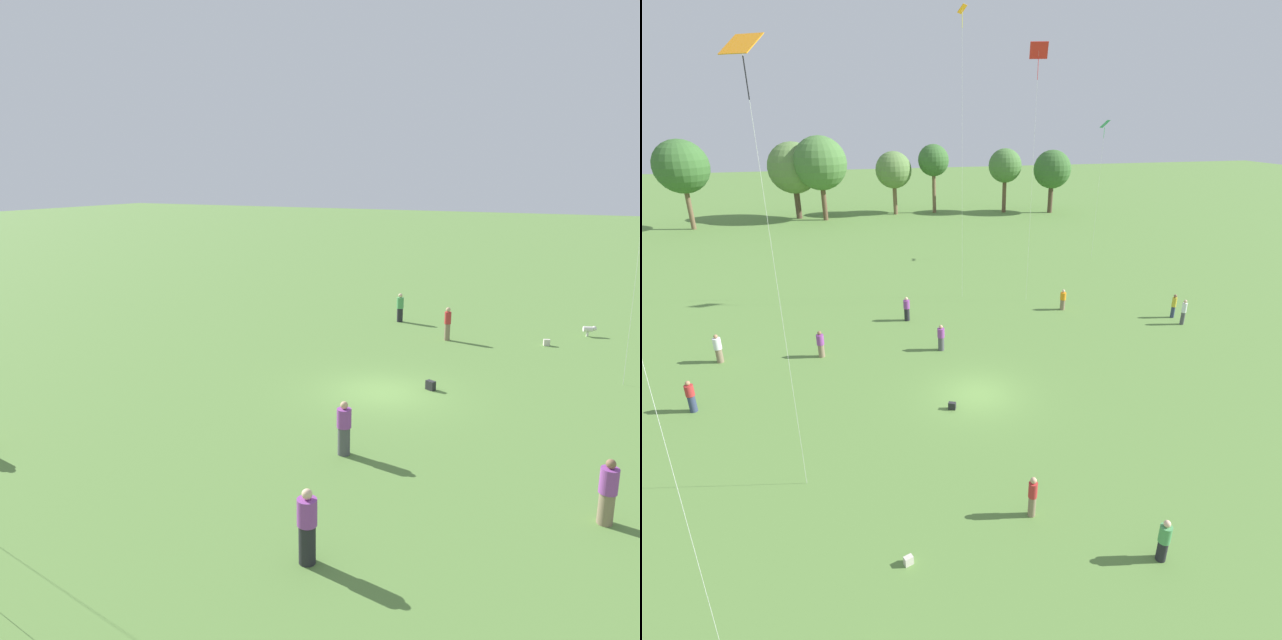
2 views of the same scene
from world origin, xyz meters
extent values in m
plane|color=#5B843D|center=(0.00, 0.00, 0.00)|extent=(240.00, 240.00, 0.00)
cylinder|color=#4C4C51|center=(-0.91, 5.80, 0.45)|extent=(0.43, 0.43, 0.89)
cylinder|color=purple|center=(-0.91, 5.80, 1.19)|extent=(0.50, 0.50, 0.59)
sphere|color=tan|center=(-0.91, 5.80, 1.61)|extent=(0.24, 0.24, 0.24)
cylinder|color=#232328|center=(-2.42, 11.19, 0.47)|extent=(0.51, 0.51, 0.94)
cylinder|color=purple|center=(-2.42, 11.19, 1.25)|extent=(0.60, 0.60, 0.62)
sphere|color=beige|center=(-2.42, 11.19, 1.68)|extent=(0.24, 0.24, 0.24)
cylinder|color=#847056|center=(-8.31, 6.53, 0.42)|extent=(0.53, 0.53, 0.83)
cylinder|color=purple|center=(-8.31, 6.53, 1.16)|extent=(0.63, 0.63, 0.65)
sphere|color=brown|center=(-8.31, 6.53, 1.60)|extent=(0.24, 0.24, 0.24)
cylinder|color=#847056|center=(-0.26, -8.90, 0.44)|extent=(0.35, 0.35, 0.88)
cylinder|color=#B72D2D|center=(-0.26, -8.90, 1.19)|extent=(0.41, 0.41, 0.62)
sphere|color=tan|center=(-0.26, -8.90, 1.62)|extent=(0.24, 0.24, 0.24)
cylinder|color=#232328|center=(3.31, -11.78, 0.40)|extent=(0.40, 0.40, 0.80)
cylinder|color=#4C9956|center=(3.31, -11.78, 1.12)|extent=(0.47, 0.47, 0.64)
sphere|color=beige|center=(3.31, -11.78, 1.56)|extent=(0.24, 0.24, 0.24)
cylinder|color=silver|center=(-6.77, -12.96, 0.40)|extent=(0.53, 0.42, 0.29)
sphere|color=silver|center=(-7.07, -13.06, 0.44)|extent=(0.26, 0.26, 0.26)
cylinder|color=silver|center=(-6.77, -12.96, 0.13)|extent=(0.13, 0.13, 0.25)
cube|color=#262628|center=(-1.66, -1.10, 0.19)|extent=(0.43, 0.36, 0.38)
cube|color=beige|center=(-5.04, -10.07, 0.16)|extent=(0.35, 0.29, 0.33)
camera|label=1|loc=(-8.07, 22.11, 8.47)|focal=35.00mm
camera|label=2|loc=(-6.06, -22.46, 13.99)|focal=28.00mm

